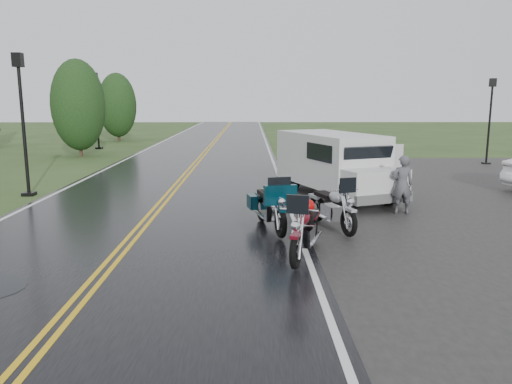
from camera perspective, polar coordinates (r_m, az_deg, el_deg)
ground at (r=10.20m, az=-15.94°, el=-7.63°), size 120.00×120.00×0.00m
road at (r=19.77m, az=-8.40°, el=1.44°), size 8.00×100.00×0.04m
motorcycle_red at (r=9.07m, az=4.60°, el=-5.12°), size 1.46×2.41×1.34m
motorcycle_teal at (r=11.04m, az=2.85°, el=-2.16°), size 1.35×2.45×1.37m
motorcycle_silver at (r=11.33m, az=10.60°, el=-2.14°), size 1.47×2.37×1.32m
van_white at (r=14.27m, az=9.91°, el=2.05°), size 3.79×5.66×2.08m
person_at_van at (r=14.12m, az=16.36°, el=0.70°), size 0.59×0.39×1.60m
lamp_post_near_left at (r=17.74m, az=-25.06°, el=6.94°), size 0.39×0.39×4.60m
lamp_post_far_left at (r=33.24m, az=-17.72°, el=8.83°), size 0.41×0.41×4.79m
lamp_post_far_right at (r=26.52m, az=25.14°, el=7.31°), size 0.35×0.35×4.13m
tree_left_mid at (r=29.32m, az=-19.60°, el=8.28°), size 2.89×2.89×4.51m
tree_left_far at (r=39.21m, az=-15.53°, el=8.79°), size 2.81×2.81×4.32m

